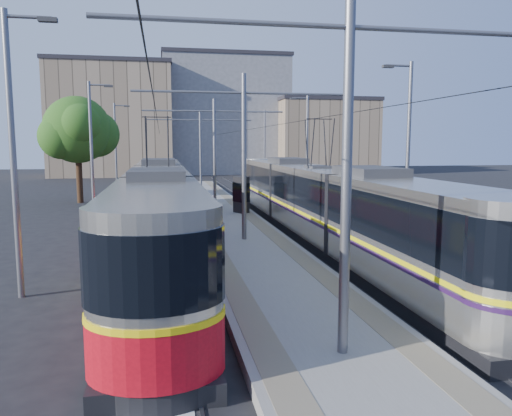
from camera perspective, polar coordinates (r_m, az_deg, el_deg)
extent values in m
plane|color=black|center=(14.10, 4.03, -10.82)|extent=(160.00, 160.00, 0.00)
cube|color=gray|center=(30.44, -4.11, -0.68)|extent=(4.00, 50.00, 0.30)
cube|color=gray|center=(30.29, -6.83, -0.46)|extent=(0.70, 50.00, 0.01)
cube|color=gray|center=(30.62, -1.41, -0.32)|extent=(0.70, 50.00, 0.01)
cube|color=gray|center=(30.28, -12.25, -1.13)|extent=(0.07, 70.00, 0.03)
cube|color=gray|center=(30.27, -9.53, -1.06)|extent=(0.07, 70.00, 0.03)
cube|color=gray|center=(30.92, 1.21, -0.79)|extent=(0.07, 70.00, 0.03)
cube|color=gray|center=(31.24, 3.79, -0.72)|extent=(0.07, 70.00, 0.03)
cube|color=silver|center=(10.87, -11.11, -16.58)|extent=(1.20, 5.00, 0.01)
cube|color=black|center=(21.95, -10.95, -3.79)|extent=(2.30, 27.42, 0.40)
cube|color=#AFABA1|center=(21.69, -11.05, 0.49)|extent=(2.40, 25.82, 2.90)
cube|color=black|center=(21.64, -11.08, 1.80)|extent=(2.43, 25.82, 1.30)
cube|color=yellow|center=(21.75, -11.03, -0.56)|extent=(2.43, 25.82, 0.12)
cube|color=red|center=(21.82, -10.99, -1.86)|extent=(2.42, 25.82, 1.10)
cube|color=#2D2D30|center=(21.57, -11.16, 4.71)|extent=(1.68, 3.00, 0.30)
cube|color=black|center=(23.34, 7.05, -3.05)|extent=(2.30, 28.12, 0.40)
cube|color=beige|center=(23.10, 7.11, 0.98)|extent=(2.40, 26.52, 2.90)
cube|color=black|center=(23.05, 7.13, 2.21)|extent=(2.43, 26.52, 1.30)
cube|color=yellow|center=(23.15, 7.09, -0.01)|extent=(2.43, 26.52, 0.12)
cube|color=#2D1240|center=(23.17, 7.09, -0.37)|extent=(2.43, 26.52, 0.10)
cube|color=#2D2D30|center=(22.98, 7.17, 4.95)|extent=(1.68, 3.00, 0.30)
cylinder|color=slate|center=(9.60, 10.31, 3.70)|extent=(0.20, 0.20, 7.00)
cylinder|color=slate|center=(9.81, 10.69, 19.64)|extent=(9.20, 0.10, 0.10)
cylinder|color=slate|center=(21.24, -1.38, 5.75)|extent=(0.20, 0.20, 7.00)
cylinder|color=slate|center=(21.33, -1.41, 13.02)|extent=(9.20, 0.10, 0.10)
cylinder|color=slate|center=(33.13, -4.77, 6.30)|extent=(0.20, 0.20, 7.00)
cylinder|color=slate|center=(33.19, -4.82, 10.97)|extent=(9.20, 0.10, 0.10)
cylinder|color=slate|center=(45.08, -6.36, 6.55)|extent=(0.20, 0.20, 7.00)
cylinder|color=slate|center=(45.13, -6.41, 9.98)|extent=(9.20, 0.10, 0.10)
cylinder|color=black|center=(29.97, -11.15, 9.43)|extent=(0.02, 70.00, 0.02)
cylinder|color=black|center=(30.78, 2.56, 9.50)|extent=(0.02, 70.00, 0.02)
cylinder|color=slate|center=(15.50, -26.01, 5.16)|extent=(0.18, 0.18, 8.00)
cube|color=#2D2D30|center=(15.60, -22.70, 19.23)|extent=(0.50, 0.22, 0.12)
cylinder|color=slate|center=(31.22, -18.28, 6.26)|extent=(0.18, 0.18, 8.00)
cube|color=#2D2D30|center=(31.27, -16.52, 13.22)|extent=(0.50, 0.22, 0.12)
cylinder|color=slate|center=(47.12, -15.74, 6.60)|extent=(0.18, 0.18, 8.00)
cube|color=#2D2D30|center=(47.16, -14.55, 11.20)|extent=(0.50, 0.22, 0.12)
cylinder|color=slate|center=(23.63, 16.97, 6.08)|extent=(0.18, 0.18, 8.00)
cube|color=#2D2D30|center=(23.38, 14.85, 15.37)|extent=(0.50, 0.22, 0.12)
cylinder|color=slate|center=(38.53, 5.84, 6.73)|extent=(0.18, 0.18, 8.00)
cube|color=#2D2D30|center=(38.38, 4.30, 12.35)|extent=(0.50, 0.22, 0.12)
cylinder|color=slate|center=(54.07, 0.99, 6.93)|extent=(0.18, 0.18, 8.00)
cube|color=#2D2D30|center=(53.96, -0.17, 10.92)|extent=(0.50, 0.22, 0.12)
cube|color=black|center=(29.76, -1.70, 1.55)|extent=(0.91, 1.09, 2.17)
cube|color=black|center=(29.74, -1.70, 1.82)|extent=(0.96, 1.14, 1.13)
cylinder|color=#382314|center=(39.48, -19.52, 2.93)|extent=(0.45, 0.45, 3.27)
sphere|color=#1A4714|center=(39.40, -19.76, 8.42)|extent=(4.91, 4.91, 4.91)
sphere|color=#1A4714|center=(40.04, -17.80, 8.03)|extent=(3.48, 3.48, 3.48)
cube|color=gray|center=(73.31, -16.04, 9.45)|extent=(16.00, 12.00, 14.87)
cube|color=#262328|center=(74.02, -16.26, 15.40)|extent=(16.32, 12.24, 0.50)
cube|color=gray|center=(77.63, -3.75, 10.27)|extent=(18.00, 14.00, 16.74)
cube|color=#262328|center=(78.54, -3.81, 16.56)|extent=(18.36, 14.28, 0.50)
cube|color=gray|center=(74.72, 7.66, 7.90)|extent=(14.00, 10.00, 10.40)
cube|color=#262328|center=(74.98, 7.74, 12.07)|extent=(14.28, 10.20, 0.50)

